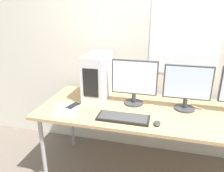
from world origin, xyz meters
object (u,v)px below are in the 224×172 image
object	(u,v)px
keyboard	(123,118)
monitor_main	(134,81)
mouse	(157,123)
cell_phone	(73,106)
pc_tower	(98,76)
monitor_right_near	(187,86)

from	to	relation	value
keyboard	monitor_main	bearing A→B (deg)	83.94
mouse	cell_phone	world-z (taller)	mouse
mouse	cell_phone	bearing A→B (deg)	168.78
pc_tower	monitor_main	distance (m)	0.40
mouse	cell_phone	xyz separation A→B (m)	(-0.82, 0.16, -0.01)
pc_tower	mouse	size ratio (longest dim) A/B	5.14
keyboard	cell_phone	size ratio (longest dim) A/B	2.86
pc_tower	keyboard	bearing A→B (deg)	-48.92
monitor_right_near	keyboard	xyz separation A→B (m)	(-0.52, -0.33, -0.22)
mouse	cell_phone	size ratio (longest dim) A/B	0.58
pc_tower	cell_phone	size ratio (longest dim) A/B	2.98
monitor_right_near	mouse	bearing A→B (deg)	-122.90
pc_tower	monitor_right_near	bearing A→B (deg)	-4.91
monitor_main	cell_phone	bearing A→B (deg)	-159.95
keyboard	cell_phone	bearing A→B (deg)	165.65
pc_tower	monitor_right_near	distance (m)	0.88
monitor_main	mouse	world-z (taller)	monitor_main
pc_tower	keyboard	size ratio (longest dim) A/B	1.04
monitor_right_near	mouse	xyz separation A→B (m)	(-0.23, -0.36, -0.22)
keyboard	monitor_right_near	bearing A→B (deg)	32.57
monitor_right_near	pc_tower	bearing A→B (deg)	175.09
pc_tower	monitor_main	size ratio (longest dim) A/B	1.06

